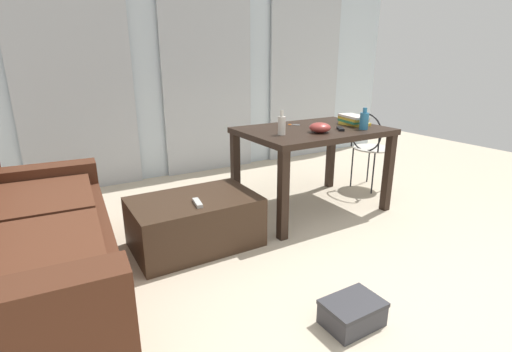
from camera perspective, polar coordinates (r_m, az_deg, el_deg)
The scene contains 15 objects.
ground_plane at distance 3.20m, azimuth 9.30°, elevation -8.26°, with size 8.68×8.68×0.00m, color beige.
wall_back at distance 4.78m, azimuth -7.80°, elevation 17.02°, with size 5.79×0.10×2.70m, color silver.
curtains at distance 4.70m, azimuth -7.28°, elevation 15.00°, with size 4.12×0.03×2.36m.
couch at distance 2.62m, azimuth -31.52°, elevation -9.91°, with size 1.01×2.04×0.70m.
coffee_table at distance 2.90m, azimuth -9.31°, elevation -6.92°, with size 0.93×0.60×0.38m.
craft_table at distance 3.46m, azimuth 8.64°, elevation 5.55°, with size 1.29×0.89×0.78m.
wire_chair at distance 4.18m, azimuth 16.92°, elevation 4.91°, with size 0.41×0.42×0.84m.
bottle_near at distance 3.10m, azimuth 3.96°, elevation 7.79°, with size 0.06×0.06×0.20m.
bottle_far at distance 3.47m, azimuth 16.21°, elevation 8.16°, with size 0.08×0.08×0.19m.
bowl at distance 3.24m, azimuth 9.75°, elevation 7.32°, with size 0.18×0.18×0.08m, color #9E3833.
book_stack at distance 3.68m, azimuth 14.68°, elevation 8.30°, with size 0.22×0.32×0.09m.
tv_remote_on_table at distance 3.40m, azimuth 12.80°, elevation 7.06°, with size 0.05×0.14×0.02m, color black.
scissors at distance 3.59m, azimuth 5.62°, elevation 7.83°, with size 0.11×0.10×0.00m.
tv_remote_primary at distance 2.70m, azimuth -8.92°, elevation -4.07°, with size 0.04×0.16×0.02m, color #B7B7B2.
shoebox at distance 2.20m, azimuth 14.50°, elevation -19.58°, with size 0.32×0.23×0.14m.
Camera 1 is at (-1.90, -0.77, 1.38)m, focal length 26.16 mm.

